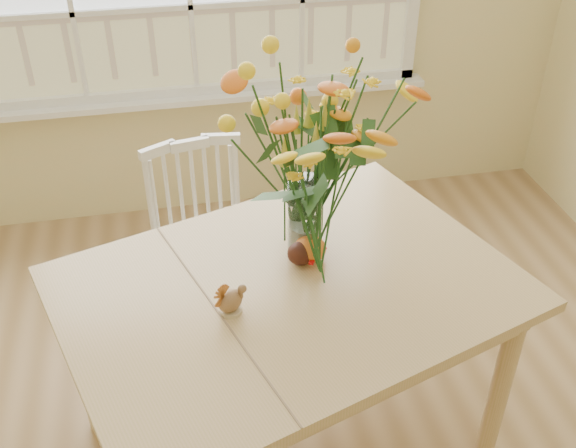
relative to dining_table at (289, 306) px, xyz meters
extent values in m
cube|color=white|center=(-0.14, 1.62, 0.03)|extent=(2.42, 0.12, 0.03)
cube|color=tan|center=(0.00, 0.00, 0.07)|extent=(1.65, 1.40, 0.04)
cube|color=tan|center=(0.00, 0.00, 0.00)|extent=(1.50, 1.25, 0.10)
cylinder|color=tan|center=(-0.71, 0.20, -0.31)|extent=(0.07, 0.07, 0.72)
cylinder|color=tan|center=(0.71, -0.20, -0.31)|extent=(0.07, 0.07, 0.72)
cylinder|color=tan|center=(0.45, 0.59, -0.31)|extent=(0.07, 0.07, 0.72)
cube|color=white|center=(-0.22, 0.63, -0.25)|extent=(0.47, 0.45, 0.05)
cube|color=white|center=(-0.24, 0.78, -0.02)|extent=(0.41, 0.11, 0.46)
cylinder|color=white|center=(-0.34, 0.45, -0.47)|extent=(0.03, 0.03, 0.39)
cylinder|color=white|center=(-0.39, 0.74, -0.47)|extent=(0.03, 0.03, 0.39)
cylinder|color=white|center=(-0.04, 0.51, -0.47)|extent=(0.03, 0.03, 0.39)
cylinder|color=white|center=(-0.09, 0.80, -0.47)|extent=(0.03, 0.03, 0.39)
cylinder|color=white|center=(0.09, 0.19, 0.22)|extent=(0.12, 0.12, 0.26)
ellipsoid|color=#DC5C19|center=(0.09, 0.11, 0.13)|extent=(0.11, 0.11, 0.08)
cylinder|color=#CCB78C|center=(-0.20, -0.09, 0.10)|extent=(0.07, 0.07, 0.01)
ellipsoid|color=brown|center=(-0.20, -0.09, 0.14)|extent=(0.11, 0.10, 0.07)
ellipsoid|color=#38160F|center=(0.06, 0.09, 0.13)|extent=(0.09, 0.09, 0.08)
camera|label=1|loc=(-0.34, -1.62, 1.48)|focal=42.00mm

